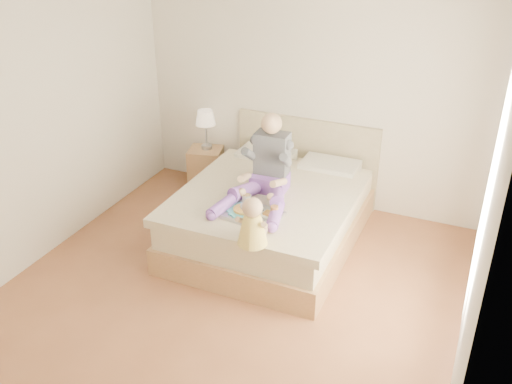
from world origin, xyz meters
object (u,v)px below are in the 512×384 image
at_px(bed, 274,211).
at_px(tray, 253,213).
at_px(nightstand, 206,167).
at_px(adult, 266,173).
at_px(baby, 253,225).

bearing_deg(bed, tray, -85.72).
bearing_deg(nightstand, bed, -47.47).
bearing_deg(nightstand, tray, -63.17).
xyz_separation_m(nightstand, tray, (1.29, -1.45, 0.40)).
distance_m(bed, nightstand, 1.47).
distance_m(bed, tray, 0.73).
bearing_deg(bed, nightstand, 147.28).
relative_size(adult, tray, 1.79).
height_order(tray, baby, baby).
height_order(bed, tray, bed).
xyz_separation_m(adult, baby, (0.24, -0.86, -0.07)).
bearing_deg(tray, bed, 104.27).
relative_size(tray, baby, 1.29).
bearing_deg(tray, nightstand, 141.57).
bearing_deg(bed, adult, -92.08).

